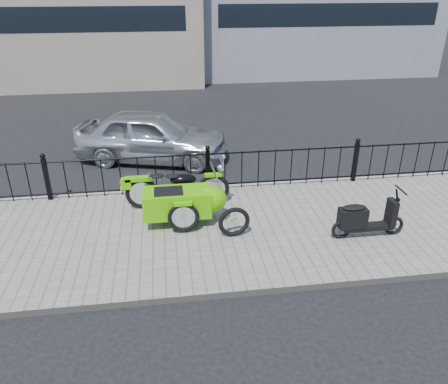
{
  "coord_description": "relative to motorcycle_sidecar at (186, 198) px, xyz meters",
  "views": [
    {
      "loc": [
        -0.91,
        -7.74,
        4.5
      ],
      "look_at": [
        0.17,
        -0.1,
        0.72
      ],
      "focal_mm": 35.0,
      "sensor_mm": 36.0,
      "label": 1
    }
  ],
  "objects": [
    {
      "name": "spare_tire",
      "position": [
        0.85,
        -0.76,
        -0.17
      ],
      "size": [
        0.61,
        0.14,
        0.61
      ],
      "primitive_type": "torus",
      "rotation": [
        1.57,
        0.0,
        0.08
      ],
      "color": "black",
      "rests_on": "sidewalk"
    },
    {
      "name": "curb",
      "position": [
        0.59,
        1.46,
        -0.53
      ],
      "size": [
        30.0,
        0.1,
        0.12
      ],
      "primitive_type": "cube",
      "color": "gray",
      "rests_on": "ground"
    },
    {
      "name": "iron_fence",
      "position": [
        0.59,
        1.32,
        -0.01
      ],
      "size": [
        14.11,
        0.11,
        1.08
      ],
      "color": "black",
      "rests_on": "sidewalk"
    },
    {
      "name": "ground",
      "position": [
        0.59,
        0.02,
        -0.59
      ],
      "size": [
        120.0,
        120.0,
        0.0
      ],
      "primitive_type": "plane",
      "color": "black",
      "rests_on": "ground"
    },
    {
      "name": "motorcycle_sidecar",
      "position": [
        0.0,
        0.0,
        0.0
      ],
      "size": [
        2.28,
        1.48,
        0.98
      ],
      "color": "black",
      "rests_on": "sidewalk"
    },
    {
      "name": "sidewalk",
      "position": [
        0.59,
        -0.48,
        -0.53
      ],
      "size": [
        30.0,
        3.8,
        0.12
      ],
      "primitive_type": "cube",
      "color": "slate",
      "rests_on": "ground"
    },
    {
      "name": "sedan_car",
      "position": [
        -0.68,
        3.64,
        0.1
      ],
      "size": [
        4.34,
        2.68,
        1.38
      ],
      "primitive_type": "imported",
      "rotation": [
        0.0,
        0.0,
        1.29
      ],
      "color": "#BABEC2",
      "rests_on": "ground"
    },
    {
      "name": "scooter",
      "position": [
        3.23,
        -1.12,
        -0.1
      ],
      "size": [
        1.42,
        0.41,
        0.96
      ],
      "color": "black",
      "rests_on": "sidewalk"
    }
  ]
}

